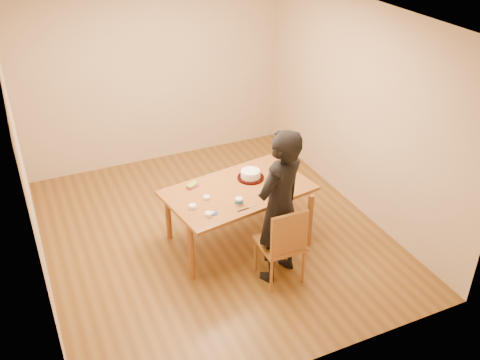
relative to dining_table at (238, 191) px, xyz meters
name	(u,v)px	position (x,y,z in m)	size (l,w,h in m)	color
room_shell	(200,125)	(-0.22, 0.62, 0.62)	(4.00, 4.50, 2.70)	brown
dining_table	(238,191)	(0.00, 0.00, 0.00)	(1.67, 0.99, 0.04)	brown
dining_chair	(280,243)	(0.15, -0.78, -0.28)	(0.46, 0.46, 0.04)	brown
cake_plate	(251,178)	(0.23, 0.16, 0.03)	(0.32, 0.32, 0.02)	#AD0C0B
cake	(251,174)	(0.23, 0.16, 0.08)	(0.23, 0.23, 0.07)	white
frosting_dome	(251,170)	(0.23, 0.16, 0.13)	(0.23, 0.23, 0.03)	white
frosting_tub	(239,201)	(-0.12, -0.29, 0.06)	(0.08, 0.08, 0.07)	white
frosting_lid	(214,213)	(-0.45, -0.35, 0.02)	(0.09, 0.09, 0.01)	navy
frosting_dollop	(214,212)	(-0.45, -0.35, 0.04)	(0.04, 0.04, 0.02)	white
ramekin_green	(209,214)	(-0.51, -0.37, 0.04)	(0.08, 0.08, 0.04)	white
ramekin_yellow	(207,198)	(-0.41, -0.05, 0.04)	(0.08, 0.08, 0.04)	white
ramekin_multi	(192,206)	(-0.62, -0.16, 0.04)	(0.08, 0.08, 0.04)	white
candy_box_pink	(193,186)	(-0.47, 0.26, 0.03)	(0.14, 0.07, 0.02)	#D33184
candy_box_green	(192,185)	(-0.47, 0.26, 0.05)	(0.14, 0.07, 0.02)	#1B952A
spatula	(243,210)	(-0.13, -0.42, 0.02)	(0.14, 0.01, 0.01)	black
person	(279,207)	(0.15, -0.73, 0.16)	(0.65, 0.43, 1.79)	black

